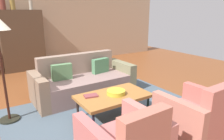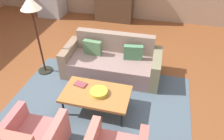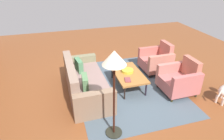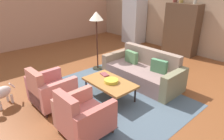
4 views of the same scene
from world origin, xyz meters
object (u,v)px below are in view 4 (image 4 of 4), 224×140
object	(u,v)px
book_stack	(105,74)
floor_lamp	(96,21)
refrigerator	(134,21)
fruit_bowl	(111,81)
couch	(143,72)
armchair_left	(49,91)
vase_small	(195,0)
dog	(0,94)
coffee_table	(110,83)
armchair_right	(81,117)
cabinet	(181,29)

from	to	relation	value
book_stack	floor_lamp	bearing A→B (deg)	148.97
refrigerator	floor_lamp	xyz separation A→B (m)	(1.34, -3.08, 0.52)
book_stack	fruit_bowl	bearing A→B (deg)	-19.49
couch	refrigerator	distance (m)	4.00
armchair_left	vase_small	bearing A→B (deg)	85.58
armchair_left	dog	size ratio (longest dim) A/B	1.32
coffee_table	armchair_right	xyz separation A→B (m)	(0.60, -1.17, -0.03)
armchair_right	fruit_bowl	xyz separation A→B (m)	(-0.55, 1.17, 0.10)
armchair_right	fruit_bowl	world-z (taller)	armchair_right
coffee_table	dog	world-z (taller)	dog
armchair_right	refrigerator	xyz separation A→B (m)	(-3.45, 5.09, 0.58)
coffee_table	fruit_bowl	distance (m)	0.09
couch	armchair_right	xyz separation A→B (m)	(0.60, -2.35, 0.06)
couch	armchair_right	world-z (taller)	armchair_right
vase_small	floor_lamp	size ratio (longest dim) A/B	0.15
cabinet	dog	world-z (taller)	cabinet
armchair_left	dog	xyz separation A→B (m)	(-0.65, -0.79, -0.03)
cabinet	refrigerator	distance (m)	2.20
coffee_table	vase_small	distance (m)	4.33
book_stack	refrigerator	distance (m)	4.57
armchair_left	armchair_right	distance (m)	1.20
vase_small	couch	bearing A→B (deg)	-84.01
fruit_bowl	vase_small	xyz separation A→B (m)	(-0.35, 4.03, 1.49)
armchair_left	dog	world-z (taller)	armchair_left
couch	dog	distance (m)	3.38
armchair_right	vase_small	size ratio (longest dim) A/B	3.35
vase_small	dog	size ratio (longest dim) A/B	0.39
armchair_left	fruit_bowl	world-z (taller)	armchair_left
refrigerator	armchair_right	bearing A→B (deg)	-55.88
couch	refrigerator	xyz separation A→B (m)	(-2.85, 2.74, 0.64)
couch	coffee_table	xyz separation A→B (m)	(0.00, -1.19, 0.08)
vase_small	armchair_right	bearing A→B (deg)	-80.16
armchair_right	vase_small	xyz separation A→B (m)	(-0.90, 5.19, 1.59)
coffee_table	armchair_right	size ratio (longest dim) A/B	1.36
armchair_right	armchair_left	bearing A→B (deg)	178.90
fruit_bowl	dog	distance (m)	2.36
dog	book_stack	bearing A→B (deg)	133.00
fruit_bowl	book_stack	distance (m)	0.42
coffee_table	refrigerator	bearing A→B (deg)	125.97
couch	armchair_left	distance (m)	2.43
refrigerator	dog	size ratio (longest dim) A/B	2.78
couch	armchair_left	bearing A→B (deg)	74.85
refrigerator	floor_lamp	world-z (taller)	refrigerator
refrigerator	floor_lamp	size ratio (longest dim) A/B	1.08
armchair_left	refrigerator	xyz separation A→B (m)	(-2.25, 5.09, 0.58)
armchair_right	book_stack	xyz separation A→B (m)	(-0.95, 1.31, 0.07)
fruit_bowl	refrigerator	size ratio (longest dim) A/B	0.17
couch	book_stack	bearing A→B (deg)	70.87
dog	fruit_bowl	bearing A→B (deg)	122.65
cabinet	refrigerator	bearing A→B (deg)	-177.28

